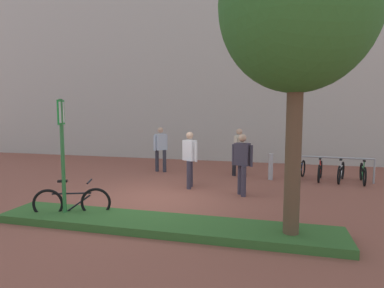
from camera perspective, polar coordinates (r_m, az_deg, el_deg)
ground_plane at (r=8.85m, az=-6.46°, el=-9.60°), size 60.00×60.00×0.00m
building_facade at (r=16.03m, az=3.34°, el=15.38°), size 28.00×1.20×10.00m
planter_strip at (r=6.72m, az=-5.37°, el=-13.94°), size 7.00×1.10×0.16m
tree_sidewalk at (r=6.18m, az=18.15°, el=22.08°), size 2.69×2.69×5.62m
parking_sign_post at (r=7.41m, az=-21.89°, el=0.32°), size 0.13×0.35×2.60m
bike_at_sign at (r=7.70m, az=-20.34°, el=-9.61°), size 1.60×0.66×0.86m
bike_rack_cluster at (r=11.85m, az=23.19°, el=-4.36°), size 2.66×1.66×0.83m
bollard_steel at (r=11.40m, az=13.67°, el=-3.90°), size 0.16×0.16×0.90m
person_casual_tan at (r=12.53m, az=-5.55°, el=-0.43°), size 0.46×0.49×1.72m
person_shirt_white at (r=11.78m, az=8.28°, el=-0.86°), size 0.47×0.58×1.72m
person_suited_navy at (r=9.07m, az=8.81°, el=-2.89°), size 0.59×0.37×1.72m
person_shirt_blue at (r=9.84m, az=-0.40°, el=-2.13°), size 0.54×0.45×1.72m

